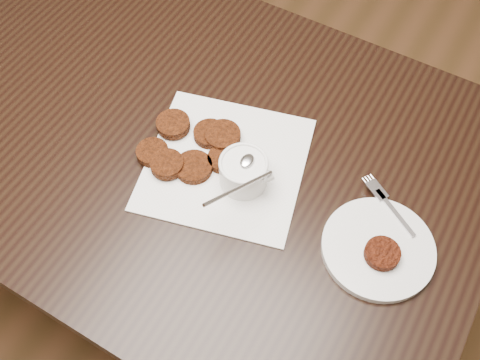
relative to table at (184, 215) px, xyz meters
name	(u,v)px	position (x,y,z in m)	size (l,w,h in m)	color
floor	(184,322)	(0.06, -0.15, -0.38)	(4.00, 4.00, 0.00)	brown
table	(184,215)	(0.00, 0.00, 0.00)	(1.30, 0.84, 0.75)	black
napkin	(226,164)	(0.15, -0.02, 0.38)	(0.29, 0.29, 0.00)	silver
sauce_ramekin	(244,162)	(0.20, -0.04, 0.44)	(0.12, 0.12, 0.12)	silver
patty_cluster	(194,152)	(0.09, -0.04, 0.39)	(0.23, 0.23, 0.02)	#63270D
plate_with_patty	(379,246)	(0.47, -0.05, 0.39)	(0.20, 0.20, 0.03)	silver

